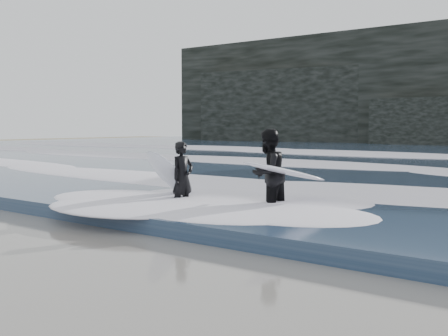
# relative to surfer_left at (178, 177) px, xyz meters

# --- Properties ---
(ground) EXTENTS (120.00, 120.00, 0.00)m
(ground) POSITION_rel_surfer_left_xyz_m (2.22, -5.20, -0.78)
(ground) COLOR olive
(ground) RESTS_ON ground
(foam_near) EXTENTS (60.00, 3.20, 0.20)m
(foam_near) POSITION_rel_surfer_left_xyz_m (2.22, 3.80, -0.38)
(foam_near) COLOR white
(foam_near) RESTS_ON sea
(foam_mid) EXTENTS (60.00, 4.00, 0.24)m
(foam_mid) POSITION_rel_surfer_left_xyz_m (2.22, 10.80, -0.36)
(foam_mid) COLOR white
(foam_mid) RESTS_ON sea
(surfer_left) EXTENTS (1.24, 2.12, 1.54)m
(surfer_left) POSITION_rel_surfer_left_xyz_m (0.00, 0.00, 0.00)
(surfer_left) COLOR black
(surfer_left) RESTS_ON ground
(surfer_right) EXTENTS (1.38, 2.13, 1.81)m
(surfer_right) POSITION_rel_surfer_left_xyz_m (1.97, 0.57, 0.13)
(surfer_right) COLOR black
(surfer_right) RESTS_ON ground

